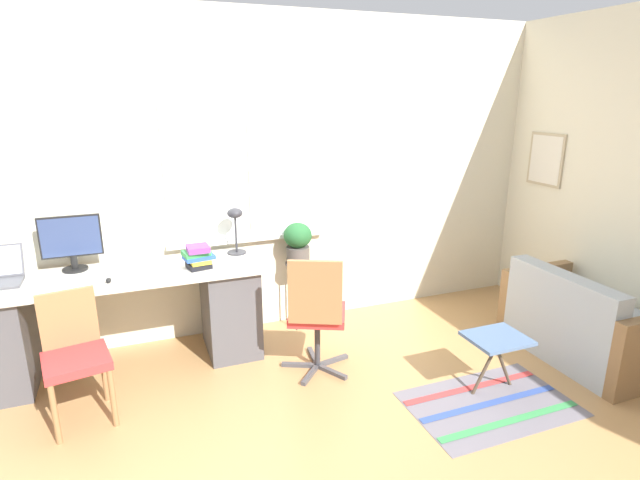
# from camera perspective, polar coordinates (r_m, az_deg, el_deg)

# --- Properties ---
(ground_plane) EXTENTS (14.00, 14.00, 0.00)m
(ground_plane) POSITION_cam_1_polar(r_m,az_deg,el_deg) (4.03, -9.69, -14.22)
(ground_plane) COLOR tan
(wall_back_with_window) EXTENTS (9.00, 0.12, 2.70)m
(wall_back_with_window) POSITION_cam_1_polar(r_m,az_deg,el_deg) (4.24, -12.40, 6.70)
(wall_back_with_window) COLOR beige
(wall_back_with_window) RESTS_ON ground_plane
(wall_right_with_picture) EXTENTS (0.08, 9.00, 2.70)m
(wall_right_with_picture) POSITION_cam_1_polar(r_m,az_deg,el_deg) (5.11, 26.29, 6.99)
(wall_right_with_picture) COLOR beige
(wall_right_with_picture) RESTS_ON ground_plane
(desk) EXTENTS (2.10, 0.63, 0.77)m
(desk) POSITION_cam_1_polar(r_m,az_deg,el_deg) (4.08, -21.60, -8.30)
(desk) COLOR beige
(desk) RESTS_ON ground_plane
(monitor) EXTENTS (0.42, 0.18, 0.42)m
(monitor) POSITION_cam_1_polar(r_m,az_deg,el_deg) (4.10, -26.55, -0.15)
(monitor) COLOR black
(monitor) RESTS_ON desk
(keyboard) EXTENTS (0.32, 0.13, 0.02)m
(keyboard) POSITION_cam_1_polar(r_m,az_deg,el_deg) (3.84, -26.82, -4.63)
(keyboard) COLOR silver
(keyboard) RESTS_ON desk
(mouse) EXTENTS (0.04, 0.06, 0.03)m
(mouse) POSITION_cam_1_polar(r_m,az_deg,el_deg) (3.79, -23.02, -4.26)
(mouse) COLOR black
(mouse) RESTS_ON desk
(desk_lamp) EXTENTS (0.16, 0.16, 0.38)m
(desk_lamp) POSITION_cam_1_polar(r_m,az_deg,el_deg) (4.11, -9.66, 2.13)
(desk_lamp) COLOR #2D2D33
(desk_lamp) RESTS_ON desk
(book_stack) EXTENTS (0.24, 0.20, 0.18)m
(book_stack) POSITION_cam_1_polar(r_m,az_deg,el_deg) (3.87, -13.76, -1.84)
(book_stack) COLOR black
(book_stack) RESTS_ON desk
(desk_chair_wooden) EXTENTS (0.44, 0.45, 0.83)m
(desk_chair_wooden) POSITION_cam_1_polar(r_m,az_deg,el_deg) (3.59, -26.24, -11.50)
(desk_chair_wooden) COLOR olive
(desk_chair_wooden) RESTS_ON ground_plane
(office_chair_swivel) EXTENTS (0.55, 0.57, 0.94)m
(office_chair_swivel) POSITION_cam_1_polar(r_m,az_deg,el_deg) (3.69, -0.39, -8.31)
(office_chair_swivel) COLOR #47474C
(office_chair_swivel) RESTS_ON ground_plane
(couch_loveseat) EXTENTS (0.72, 1.19, 0.73)m
(couch_loveseat) POSITION_cam_1_polar(r_m,az_deg,el_deg) (4.53, 27.76, -8.66)
(couch_loveseat) COLOR #9EA8B2
(couch_loveseat) RESTS_ON ground_plane
(plant_stand) EXTENTS (0.23, 0.23, 0.61)m
(plant_stand) POSITION_cam_1_polar(r_m,az_deg,el_deg) (4.43, -2.51, -3.62)
(plant_stand) COLOR #333338
(plant_stand) RESTS_ON ground_plane
(potted_plant) EXTENTS (0.25, 0.25, 0.36)m
(potted_plant) POSITION_cam_1_polar(r_m,az_deg,el_deg) (4.35, -2.56, -0.16)
(potted_plant) COLOR #514C47
(potted_plant) RESTS_ON plant_stand
(floor_rug_striped) EXTENTS (1.11, 0.71, 0.01)m
(floor_rug_striped) POSITION_cam_1_polar(r_m,az_deg,el_deg) (3.76, 18.84, -17.29)
(floor_rug_striped) COLOR slate
(floor_rug_striped) RESTS_ON ground_plane
(folding_stool) EXTENTS (0.40, 0.34, 0.42)m
(folding_stool) POSITION_cam_1_polar(r_m,az_deg,el_deg) (3.75, 19.54, -10.90)
(folding_stool) COLOR slate
(folding_stool) RESTS_ON ground_plane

